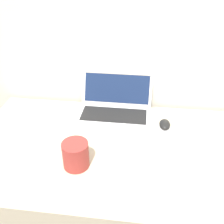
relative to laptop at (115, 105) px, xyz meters
The scene contains 5 objects.
wall_back 0.49m from the laptop, 59.78° to the left, with size 7.00×0.04×2.50m.
desk 0.50m from the laptop, 73.09° to the right, with size 1.37×0.70×0.73m.
laptop is the anchor object (origin of this frame).
drink_cup 0.40m from the laptop, 105.32° to the right, with size 0.10×0.10×0.11m.
computer_mouse 0.26m from the laptop, 19.40° to the right, with size 0.06×0.08×0.03m.
Camera 1 is at (0.05, -0.50, 1.46)m, focal length 42.00 mm.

